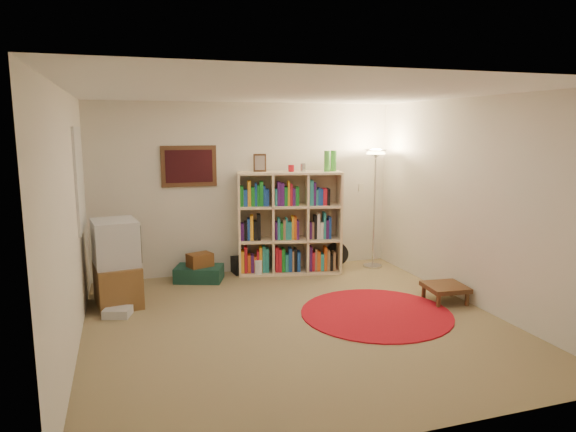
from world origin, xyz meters
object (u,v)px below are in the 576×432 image
(floor_lamp, at_px, (375,170))
(bookshelf, at_px, (288,224))
(floor_fan, at_px, (337,255))
(suitcase, at_px, (199,273))
(side_table, at_px, (445,288))
(tv_stand, at_px, (117,264))

(floor_lamp, bearing_deg, bookshelf, 175.04)
(bookshelf, relative_size, floor_lamp, 0.99)
(floor_fan, xyz_separation_m, suitcase, (-2.11, -0.00, -0.10))
(floor_lamp, bearing_deg, side_table, -86.71)
(floor_lamp, distance_m, side_table, 2.20)
(tv_stand, xyz_separation_m, suitcase, (1.08, 0.66, -0.40))
(bookshelf, bearing_deg, tv_stand, -151.54)
(bookshelf, relative_size, suitcase, 2.41)
(suitcase, height_order, side_table, side_table)
(floor_lamp, height_order, suitcase, floor_lamp)
(floor_fan, bearing_deg, bookshelf, -166.23)
(bookshelf, xyz_separation_m, floor_lamp, (1.35, -0.12, 0.78))
(suitcase, relative_size, side_table, 1.45)
(side_table, bearing_deg, floor_fan, 110.02)
(suitcase, bearing_deg, floor_fan, 20.46)
(side_table, bearing_deg, floor_lamp, 93.29)
(floor_lamp, relative_size, floor_fan, 4.48)
(floor_lamp, xyz_separation_m, side_table, (0.10, -1.75, -1.33))
(floor_lamp, height_order, floor_fan, floor_lamp)
(bookshelf, distance_m, tv_stand, 2.52)
(floor_fan, xyz_separation_m, side_table, (0.67, -1.84, -0.02))
(bookshelf, height_order, side_table, bookshelf)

